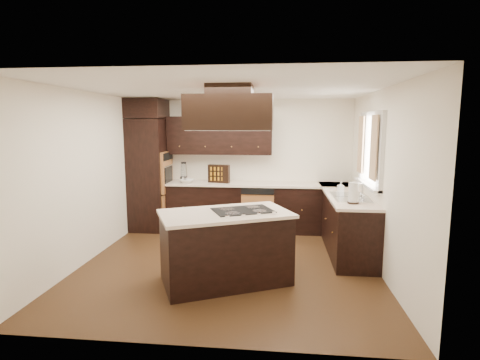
# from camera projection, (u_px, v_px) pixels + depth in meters

# --- Properties ---
(floor) EXTENTS (4.20, 4.20, 0.02)m
(floor) POSITION_uv_depth(u_px,v_px,m) (229.00, 264.00, 5.50)
(floor) COLOR brown
(floor) RESTS_ON ground
(ceiling) EXTENTS (4.20, 4.20, 0.02)m
(ceiling) POSITION_uv_depth(u_px,v_px,m) (228.00, 88.00, 5.13)
(ceiling) COLOR white
(ceiling) RESTS_ON ground
(wall_back) EXTENTS (4.20, 0.02, 2.50)m
(wall_back) POSITION_uv_depth(u_px,v_px,m) (243.00, 164.00, 7.39)
(wall_back) COLOR white
(wall_back) RESTS_ON ground
(wall_front) EXTENTS (4.20, 0.02, 2.50)m
(wall_front) POSITION_uv_depth(u_px,v_px,m) (196.00, 214.00, 3.24)
(wall_front) COLOR white
(wall_front) RESTS_ON ground
(wall_left) EXTENTS (0.02, 4.20, 2.50)m
(wall_left) POSITION_uv_depth(u_px,v_px,m) (87.00, 177.00, 5.53)
(wall_left) COLOR white
(wall_left) RESTS_ON ground
(wall_right) EXTENTS (0.02, 4.20, 2.50)m
(wall_right) POSITION_uv_depth(u_px,v_px,m) (382.00, 181.00, 5.09)
(wall_right) COLOR white
(wall_right) RESTS_ON ground
(oven_column) EXTENTS (0.65, 0.75, 2.12)m
(oven_column) POSITION_uv_depth(u_px,v_px,m) (149.00, 175.00, 7.20)
(oven_column) COLOR black
(oven_column) RESTS_ON floor
(wall_oven_face) EXTENTS (0.05, 0.62, 0.78)m
(wall_oven_face) POSITION_uv_depth(u_px,v_px,m) (167.00, 172.00, 7.15)
(wall_oven_face) COLOR #BE763C
(wall_oven_face) RESTS_ON oven_column
(base_cabinets_back) EXTENTS (2.93, 0.60, 0.88)m
(base_cabinets_back) POSITION_uv_depth(u_px,v_px,m) (243.00, 207.00, 7.20)
(base_cabinets_back) COLOR black
(base_cabinets_back) RESTS_ON floor
(base_cabinets_right) EXTENTS (0.60, 2.40, 0.88)m
(base_cabinets_right) POSITION_uv_depth(u_px,v_px,m) (345.00, 222.00, 6.13)
(base_cabinets_right) COLOR black
(base_cabinets_right) RESTS_ON floor
(countertop_back) EXTENTS (2.93, 0.63, 0.04)m
(countertop_back) POSITION_uv_depth(u_px,v_px,m) (243.00, 184.00, 7.11)
(countertop_back) COLOR #F8E1C8
(countertop_back) RESTS_ON base_cabinets_back
(countertop_right) EXTENTS (0.63, 2.40, 0.04)m
(countertop_right) POSITION_uv_depth(u_px,v_px,m) (345.00, 194.00, 6.06)
(countertop_right) COLOR #F8E1C8
(countertop_right) RESTS_ON base_cabinets_right
(upper_cabinets) EXTENTS (2.00, 0.34, 0.72)m
(upper_cabinets) POSITION_uv_depth(u_px,v_px,m) (220.00, 135.00, 7.17)
(upper_cabinets) COLOR black
(upper_cabinets) RESTS_ON wall_back
(dishwasher_front) EXTENTS (0.60, 0.05, 0.72)m
(dishwasher_front) POSITION_uv_depth(u_px,v_px,m) (257.00, 213.00, 6.88)
(dishwasher_front) COLOR #BE763C
(dishwasher_front) RESTS_ON floor
(window_frame) EXTENTS (0.06, 1.32, 1.12)m
(window_frame) POSITION_uv_depth(u_px,v_px,m) (371.00, 149.00, 5.58)
(window_frame) COLOR silver
(window_frame) RESTS_ON wall_right
(window_pane) EXTENTS (0.00, 1.20, 1.00)m
(window_pane) POSITION_uv_depth(u_px,v_px,m) (373.00, 149.00, 5.58)
(window_pane) COLOR white
(window_pane) RESTS_ON wall_right
(curtain_left) EXTENTS (0.02, 0.34, 0.90)m
(curtain_left) POSITION_uv_depth(u_px,v_px,m) (374.00, 148.00, 5.16)
(curtain_left) COLOR beige
(curtain_left) RESTS_ON wall_right
(curtain_right) EXTENTS (0.02, 0.34, 0.90)m
(curtain_right) POSITION_uv_depth(u_px,v_px,m) (361.00, 145.00, 5.99)
(curtain_right) COLOR beige
(curtain_right) RESTS_ON wall_right
(sink_rim) EXTENTS (0.52, 0.84, 0.01)m
(sink_rim) POSITION_uv_depth(u_px,v_px,m) (350.00, 197.00, 5.71)
(sink_rim) COLOR silver
(sink_rim) RESTS_ON countertop_right
(island) EXTENTS (1.77, 1.43, 0.88)m
(island) POSITION_uv_depth(u_px,v_px,m) (225.00, 249.00, 4.80)
(island) COLOR black
(island) RESTS_ON floor
(island_top) EXTENTS (1.85, 1.50, 0.04)m
(island_top) POSITION_uv_depth(u_px,v_px,m) (225.00, 214.00, 4.73)
(island_top) COLOR #F8E1C8
(island_top) RESTS_ON island
(cooktop) EXTENTS (0.88, 0.76, 0.01)m
(cooktop) POSITION_uv_depth(u_px,v_px,m) (243.00, 210.00, 4.80)
(cooktop) COLOR black
(cooktop) RESTS_ON island_top
(range_hood) EXTENTS (1.05, 0.72, 0.42)m
(range_hood) POSITION_uv_depth(u_px,v_px,m) (230.00, 113.00, 4.63)
(range_hood) COLOR black
(range_hood) RESTS_ON ceiling
(hood_duct) EXTENTS (0.55, 0.50, 0.13)m
(hood_duct) POSITION_uv_depth(u_px,v_px,m) (230.00, 90.00, 4.59)
(hood_duct) COLOR black
(hood_duct) RESTS_ON ceiling
(blender_base) EXTENTS (0.15, 0.15, 0.10)m
(blender_base) POSITION_uv_depth(u_px,v_px,m) (184.00, 179.00, 7.22)
(blender_base) COLOR silver
(blender_base) RESTS_ON countertop_back
(blender_pitcher) EXTENTS (0.13, 0.13, 0.26)m
(blender_pitcher) POSITION_uv_depth(u_px,v_px,m) (184.00, 170.00, 7.20)
(blender_pitcher) COLOR silver
(blender_pitcher) RESTS_ON blender_base
(spice_rack) EXTENTS (0.43, 0.20, 0.34)m
(spice_rack) POSITION_uv_depth(u_px,v_px,m) (219.00, 174.00, 7.10)
(spice_rack) COLOR black
(spice_rack) RESTS_ON countertop_back
(mixing_bowl) EXTENTS (0.31, 0.31, 0.06)m
(mixing_bowl) POSITION_uv_depth(u_px,v_px,m) (187.00, 181.00, 7.13)
(mixing_bowl) COLOR silver
(mixing_bowl) RESTS_ON countertop_back
(soap_bottle) EXTENTS (0.10, 0.10, 0.18)m
(soap_bottle) POSITION_uv_depth(u_px,v_px,m) (341.00, 187.00, 6.11)
(soap_bottle) COLOR silver
(soap_bottle) RESTS_ON countertop_right
(paper_towel) EXTENTS (0.17, 0.17, 0.30)m
(paper_towel) POSITION_uv_depth(u_px,v_px,m) (354.00, 193.00, 5.23)
(paper_towel) COLOR silver
(paper_towel) RESTS_ON countertop_right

